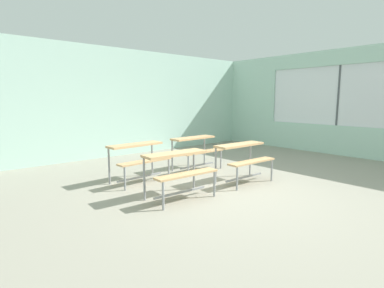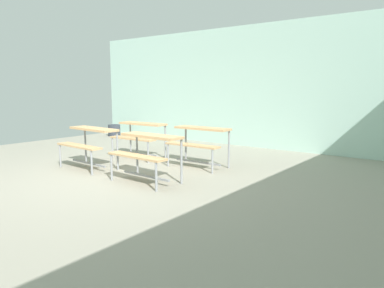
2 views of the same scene
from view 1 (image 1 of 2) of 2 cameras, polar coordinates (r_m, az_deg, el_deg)
ground at (r=5.29m, az=7.94°, el=-9.43°), size 10.00×9.00×0.05m
wall_back at (r=8.68m, az=-14.96°, el=7.60°), size 10.00×0.12×3.00m
wall_right at (r=9.35m, az=29.61°, el=6.50°), size 0.12×9.00×3.00m
desk_bench_r0c0 at (r=4.83m, az=-2.49°, el=-3.86°), size 1.13×0.64×0.74m
desk_bench_r0c1 at (r=5.84m, az=9.79°, el=-1.80°), size 1.12×0.62×0.74m
desk_bench_r1c0 at (r=5.86m, az=-10.13°, el=-1.77°), size 1.13×0.65×0.74m
desk_bench_r1c1 at (r=6.79m, az=0.82°, el=-0.24°), size 1.11×0.61×0.74m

